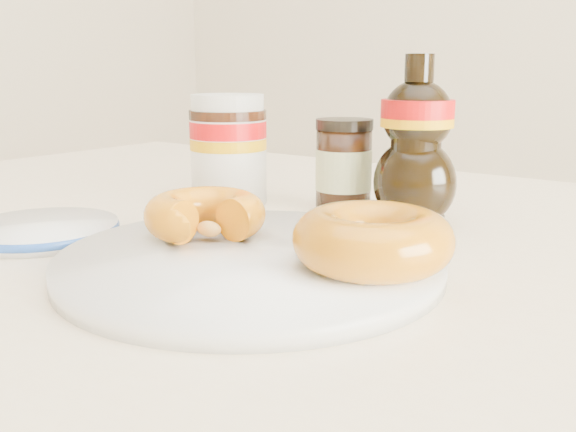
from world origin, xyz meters
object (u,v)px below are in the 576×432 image
Objects in this scene: plate at (250,261)px; blue_rim_saucer at (42,230)px; donut_bitten at (205,214)px; donut_whole at (373,239)px; nutella_jar at (228,145)px; dark_jar at (344,166)px; dining_table at (305,316)px; syrup_bottle at (416,140)px.

plate is 2.13× the size of blue_rim_saucer.
donut_bitten is 0.89× the size of donut_whole.
nutella_jar is 1.25× the size of dark_jar.
nutella_jar reaches higher than dark_jar.
dark_jar is (-0.15, 0.21, 0.01)m from donut_whole.
dining_table is at bearing 143.02° from donut_whole.
syrup_bottle is at bearing -3.92° from dark_jar.
nutella_jar is (-0.16, 0.07, 0.15)m from dining_table.
plate is at bearing -75.98° from dark_jar.
donut_bitten is 0.21m from nutella_jar.
dark_jar is 0.71× the size of blue_rim_saucer.
donut_bitten is 0.74× the size of blue_rim_saucer.
dining_table is 11.12× the size of nutella_jar.
syrup_bottle is at bearing 107.56° from donut_whole.
donut_whole reaches higher than dining_table.
nutella_jar is at bearing -169.79° from syrup_bottle.
dining_table is 0.15m from plate.
dining_table is at bearing -24.14° from nutella_jar.
syrup_bottle is (-0.06, 0.20, 0.05)m from donut_whole.
blue_rim_saucer is at bearing -168.75° from donut_whole.
dining_table is 0.26m from blue_rim_saucer.
donut_bitten is at bearing -178.00° from donut_whole.
donut_bitten is at bearing 163.77° from plate.
dining_table is at bearing 69.45° from donut_bitten.
donut_bitten is 0.17m from blue_rim_saucer.
donut_bitten is 0.62× the size of syrup_bottle.
plate reaches higher than dining_table.
dark_jar is 0.32m from blue_rim_saucer.
donut_whole reaches higher than donut_bitten.
dark_jar reaches higher than blue_rim_saucer.
dining_table is at bearing -75.54° from dark_jar.
plate is at bearing -76.42° from dining_table.
donut_bitten is at bearing -114.61° from syrup_bottle.
plate is 1.78× the size of syrup_bottle.
dining_table is 13.39× the size of donut_bitten.
donut_whole is 0.69× the size of syrup_bottle.
plate is 2.39× the size of nutella_jar.
dark_jar is at bearing 104.02° from plate.
donut_whole is at bearing 14.66° from plate.
donut_whole reaches higher than plate.
dark_jar reaches higher than plate.
nutella_jar is at bearing 126.16° from donut_bitten.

